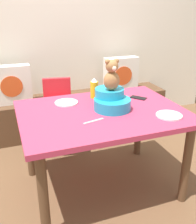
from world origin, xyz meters
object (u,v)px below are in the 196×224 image
dinner_plate_far (169,115)px  book_stack (55,94)px  pillow_floral_left (11,85)px  cell_phone (138,98)px  dining_table (102,122)px  teddy_bear (112,76)px  dinner_plate_near (66,103)px  ketchup_bottle (94,88)px  highchair (58,105)px  pillow_floral_right (121,74)px  infant_seat_teal (111,100)px  coffee_mug (111,94)px

dinner_plate_far → book_stack: bearing=111.2°
pillow_floral_left → cell_phone: size_ratio=3.06×
dining_table → teddy_bear: (0.09, 0.02, 0.38)m
pillow_floral_left → dinner_plate_near: pillow_floral_left is taller
teddy_bear → ketchup_bottle: teddy_bear is taller
pillow_floral_left → dinner_plate_near: 1.04m
highchair → ketchup_bottle: ketchup_bottle is taller
book_stack → ketchup_bottle: ketchup_bottle is taller
pillow_floral_right → dinner_plate_near: 1.35m
book_stack → infant_seat_teal: 1.28m
cell_phone → book_stack: bearing=78.8°
pillow_floral_right → ketchup_bottle: 1.13m
dining_table → cell_phone: 0.46m
book_stack → cell_phone: bearing=-62.3°
highchair → cell_phone: (0.62, -0.63, 0.22)m
infant_seat_teal → coffee_mug: 0.24m
dining_table → infant_seat_teal: size_ratio=4.00×
dinner_plate_far → dinner_plate_near: bearing=141.0°
highchair → book_stack: bearing=83.0°
book_stack → cell_phone: cell_phone is taller
pillow_floral_left → book_stack: 0.52m
highchair → coffee_mug: size_ratio=6.58×
pillow_floral_right → dining_table: size_ratio=0.33×
pillow_floral_right → dinner_plate_far: (-0.29, -1.50, 0.07)m
book_stack → dinner_plate_far: size_ratio=1.00×
highchair → coffee_mug: coffee_mug is taller
dinner_plate_near → dining_table: bearing=-49.2°
pillow_floral_left → book_stack: size_ratio=2.20×
pillow_floral_left → highchair: 0.63m
highchair → pillow_floral_left: bearing=136.6°
dinner_plate_near → dinner_plate_far: same height
teddy_bear → ketchup_bottle: bearing=97.5°
ketchup_bottle → dining_table: bearing=-98.1°
teddy_bear → pillow_floral_right: bearing=61.8°
book_stack → pillow_floral_left: bearing=-177.6°
infant_seat_teal → cell_phone: 0.37m
dinner_plate_far → cell_phone: bearing=93.3°
coffee_mug → dinner_plate_far: size_ratio=0.60×
infant_seat_teal → teddy_bear: bearing=-90.0°
dining_table → teddy_bear: teddy_bear is taller
book_stack → dining_table: 1.26m
highchair → coffee_mug: (0.38, -0.57, 0.27)m
book_stack → dinner_plate_far: dinner_plate_far is taller
infant_seat_teal → teddy_bear: (0.00, -0.00, 0.21)m
coffee_mug → book_stack: bearing=108.0°
teddy_bear → dinner_plate_near: 0.48m
pillow_floral_right → coffee_mug: size_ratio=3.67×
pillow_floral_right → dining_table: bearing=-120.9°
pillow_floral_right → highchair: 1.03m
dinner_plate_near → coffee_mug: bearing=-4.0°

